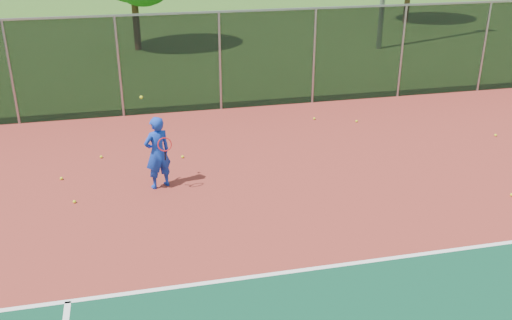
# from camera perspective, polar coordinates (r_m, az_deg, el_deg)

# --- Properties ---
(court_apron) EXTENTS (30.00, 20.00, 0.02)m
(court_apron) POSITION_cam_1_polar(r_m,az_deg,el_deg) (10.64, 22.78, -11.10)
(court_apron) COLOR maroon
(court_apron) RESTS_ON ground
(fence_back) EXTENTS (30.00, 0.06, 3.03)m
(fence_back) POSITION_cam_1_polar(r_m,az_deg,el_deg) (18.32, 5.82, 10.36)
(fence_back) COLOR black
(fence_back) RESTS_ON court_apron
(tennis_player) EXTENTS (0.72, 0.72, 2.13)m
(tennis_player) POSITION_cam_1_polar(r_m,az_deg,el_deg) (12.75, -9.82, 0.74)
(tennis_player) COLOR #1236B0
(tennis_player) RESTS_ON court_apron
(practice_ball_0) EXTENTS (0.07, 0.07, 0.07)m
(practice_ball_0) POSITION_cam_1_polar(r_m,az_deg,el_deg) (17.10, 10.03, 3.85)
(practice_ball_0) COLOR #CFD919
(practice_ball_0) RESTS_ON court_apron
(practice_ball_1) EXTENTS (0.07, 0.07, 0.07)m
(practice_ball_1) POSITION_cam_1_polar(r_m,az_deg,el_deg) (17.11, 22.84, 2.31)
(practice_ball_1) COLOR #CFD919
(practice_ball_1) RESTS_ON court_apron
(practice_ball_2) EXTENTS (0.07, 0.07, 0.07)m
(practice_ball_2) POSITION_cam_1_polar(r_m,az_deg,el_deg) (12.79, -17.70, -3.98)
(practice_ball_2) COLOR #CFD919
(practice_ball_2) RESTS_ON court_apron
(practice_ball_3) EXTENTS (0.07, 0.07, 0.07)m
(practice_ball_3) POSITION_cam_1_polar(r_m,az_deg,el_deg) (13.67, 24.21, -3.19)
(practice_ball_3) COLOR #CFD919
(practice_ball_3) RESTS_ON court_apron
(practice_ball_4) EXTENTS (0.07, 0.07, 0.07)m
(practice_ball_4) POSITION_cam_1_polar(r_m,az_deg,el_deg) (14.49, -7.36, 0.33)
(practice_ball_4) COLOR #CFD919
(practice_ball_4) RESTS_ON court_apron
(practice_ball_5) EXTENTS (0.07, 0.07, 0.07)m
(practice_ball_5) POSITION_cam_1_polar(r_m,az_deg,el_deg) (17.13, 5.85, 4.14)
(practice_ball_5) COLOR #CFD919
(practice_ball_5) RESTS_ON court_apron
(practice_ball_6) EXTENTS (0.07, 0.07, 0.07)m
(practice_ball_6) POSITION_cam_1_polar(r_m,az_deg,el_deg) (13.97, -18.89, -1.75)
(practice_ball_6) COLOR #CFD919
(practice_ball_6) RESTS_ON court_apron
(practice_ball_7) EXTENTS (0.07, 0.07, 0.07)m
(practice_ball_7) POSITION_cam_1_polar(r_m,az_deg,el_deg) (14.89, -15.23, 0.31)
(practice_ball_7) COLOR #CFD919
(practice_ball_7) RESTS_ON court_apron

